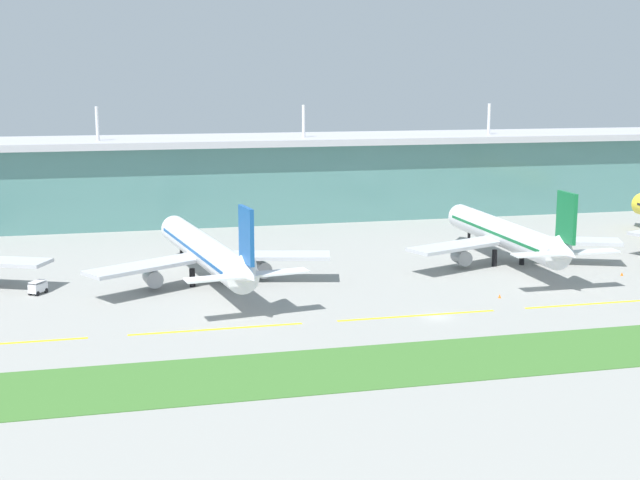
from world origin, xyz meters
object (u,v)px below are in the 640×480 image
(airliner_near_middle, at_px, (206,251))
(baggage_cart, at_px, (38,287))
(safety_cone_left_wingtip, at_px, (622,274))
(safety_cone_nose_front, at_px, (500,296))
(airliner_far_middle, at_px, (506,235))

(airliner_near_middle, relative_size, baggage_cart, 15.64)
(safety_cone_left_wingtip, relative_size, safety_cone_nose_front, 1.00)
(airliner_far_middle, distance_m, baggage_cart, 96.56)
(airliner_near_middle, relative_size, airliner_far_middle, 1.06)
(baggage_cart, bearing_deg, safety_cone_left_wingtip, -6.01)
(airliner_near_middle, distance_m, baggage_cart, 31.93)
(baggage_cart, relative_size, safety_cone_nose_front, 5.72)
(safety_cone_nose_front, bearing_deg, airliner_near_middle, 155.09)
(airliner_far_middle, xyz_separation_m, baggage_cart, (-96.35, -3.76, -5.18))
(airliner_far_middle, xyz_separation_m, safety_cone_nose_front, (-13.74, -26.54, -6.09))
(airliner_near_middle, height_order, baggage_cart, airliner_near_middle)
(airliner_near_middle, xyz_separation_m, baggage_cart, (-31.49, -0.96, -5.18))
(safety_cone_left_wingtip, bearing_deg, airliner_near_middle, 171.09)
(baggage_cart, xyz_separation_m, safety_cone_nose_front, (82.60, -22.78, -0.91))
(airliner_far_middle, height_order, safety_cone_left_wingtip, airliner_far_middle)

